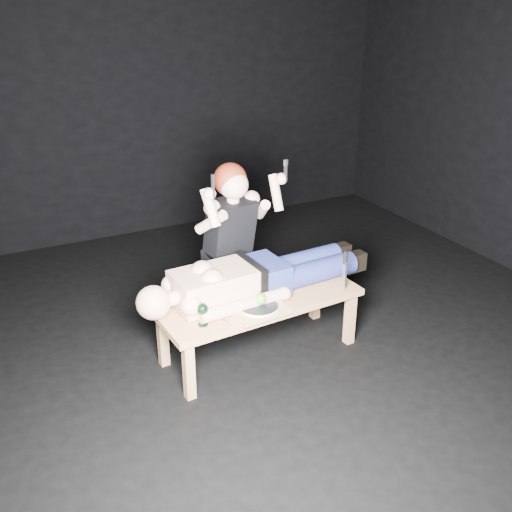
% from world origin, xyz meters
% --- Properties ---
extents(ground, '(5.00, 5.00, 0.00)m').
position_xyz_m(ground, '(0.00, 0.00, 0.00)').
color(ground, black).
rests_on(ground, ground).
extents(back_wall, '(5.00, 0.00, 5.00)m').
position_xyz_m(back_wall, '(0.00, 2.50, 1.50)').
color(back_wall, black).
rests_on(back_wall, ground).
extents(table, '(1.47, 0.63, 0.45)m').
position_xyz_m(table, '(-0.27, -0.20, 0.23)').
color(table, tan).
rests_on(table, ground).
extents(lying_man, '(1.61, 0.58, 0.29)m').
position_xyz_m(lying_man, '(-0.23, -0.09, 0.60)').
color(lying_man, tan).
rests_on(lying_man, table).
extents(kneeling_woman, '(0.83, 0.90, 1.35)m').
position_xyz_m(kneeling_woman, '(-0.30, 0.32, 0.67)').
color(kneeling_woman, black).
rests_on(kneeling_woman, ground).
extents(serving_tray, '(0.40, 0.30, 0.02)m').
position_xyz_m(serving_tray, '(-0.36, -0.36, 0.46)').
color(serving_tray, tan).
rests_on(serving_tray, table).
extents(plate, '(0.27, 0.27, 0.02)m').
position_xyz_m(plate, '(-0.36, -0.36, 0.48)').
color(plate, white).
rests_on(plate, serving_tray).
extents(apple, '(0.08, 0.08, 0.08)m').
position_xyz_m(apple, '(-0.34, -0.35, 0.53)').
color(apple, '#3C8D27').
rests_on(apple, plate).
extents(goblet, '(0.08, 0.08, 0.15)m').
position_xyz_m(goblet, '(-0.75, -0.36, 0.53)').
color(goblet, black).
rests_on(goblet, table).
extents(fork_flat, '(0.08, 0.14, 0.01)m').
position_xyz_m(fork_flat, '(-0.62, -0.36, 0.45)').
color(fork_flat, '#B2B2B7').
rests_on(fork_flat, table).
extents(knife_flat, '(0.02, 0.15, 0.01)m').
position_xyz_m(knife_flat, '(-0.22, -0.33, 0.45)').
color(knife_flat, '#B2B2B7').
rests_on(knife_flat, table).
extents(spoon_flat, '(0.14, 0.09, 0.01)m').
position_xyz_m(spoon_flat, '(-0.24, -0.28, 0.45)').
color(spoon_flat, '#B2B2B7').
rests_on(spoon_flat, table).
extents(carving_knife, '(0.04, 0.05, 0.30)m').
position_xyz_m(carving_knife, '(0.32, -0.36, 0.60)').
color(carving_knife, '#B2B2B7').
rests_on(carving_knife, table).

